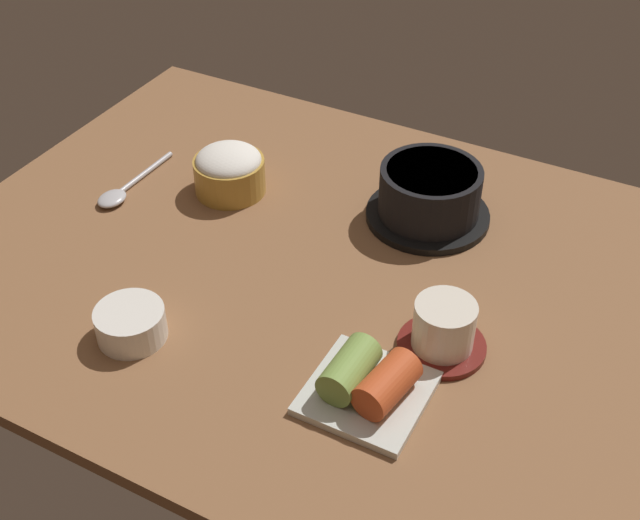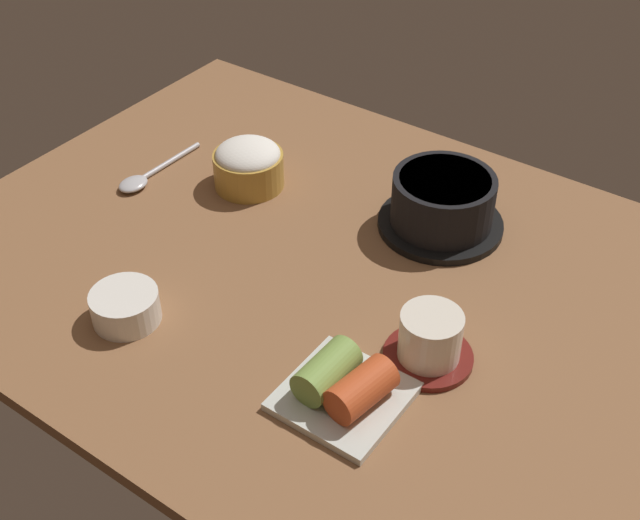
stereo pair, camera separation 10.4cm
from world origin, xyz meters
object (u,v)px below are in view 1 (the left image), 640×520
at_px(kimchi_plate, 368,383).
at_px(side_bowl_near, 131,323).
at_px(stone_pot, 430,195).
at_px(rice_bowl, 229,170).
at_px(tea_cup_with_saucer, 444,329).
at_px(spoon, 121,192).

bearing_deg(kimchi_plate, side_bowl_near, -170.93).
bearing_deg(side_bowl_near, stone_pot, 60.21).
distance_m(stone_pot, kimchi_plate, 0.34).
height_order(rice_bowl, kimchi_plate, rice_bowl).
bearing_deg(kimchi_plate, stone_pot, 101.21).
bearing_deg(tea_cup_with_saucer, kimchi_plate, -112.86).
bearing_deg(tea_cup_with_saucer, rice_bowl, 158.08).
distance_m(side_bowl_near, spoon, 0.30).
bearing_deg(side_bowl_near, tea_cup_with_saucer, 24.72).
xyz_separation_m(kimchi_plate, side_bowl_near, (-0.28, -0.05, -0.00)).
height_order(tea_cup_with_saucer, spoon, tea_cup_with_saucer).
height_order(stone_pot, spoon, stone_pot).
xyz_separation_m(tea_cup_with_saucer, kimchi_plate, (-0.04, -0.11, -0.01)).
bearing_deg(spoon, stone_pot, 20.74).
bearing_deg(tea_cup_with_saucer, spoon, 172.12).
relative_size(stone_pot, tea_cup_with_saucer, 1.66).
bearing_deg(spoon, side_bowl_near, -48.92).
xyz_separation_m(rice_bowl, spoon, (-0.13, -0.08, -0.03)).
height_order(kimchi_plate, side_bowl_near, kimchi_plate).
distance_m(tea_cup_with_saucer, kimchi_plate, 0.12).
height_order(tea_cup_with_saucer, kimchi_plate, tea_cup_with_saucer).
distance_m(rice_bowl, kimchi_plate, 0.43).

